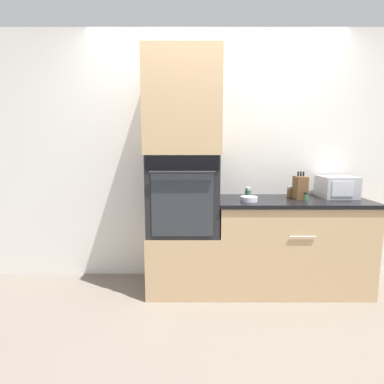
% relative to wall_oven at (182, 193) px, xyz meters
% --- Properties ---
extents(ground_plane, '(12.00, 12.00, 0.00)m').
position_rel_wall_oven_xyz_m(ground_plane, '(0.33, -0.30, -0.93)').
color(ground_plane, '#6B6056').
extents(wall_back, '(8.00, 0.05, 2.50)m').
position_rel_wall_oven_xyz_m(wall_back, '(0.33, 0.33, 0.32)').
color(wall_back, silver).
rests_on(wall_back, ground_plane).
extents(oven_cabinet_base, '(0.66, 0.60, 0.57)m').
position_rel_wall_oven_xyz_m(oven_cabinet_base, '(0.00, 0.00, -0.65)').
color(oven_cabinet_base, tan).
rests_on(oven_cabinet_base, ground_plane).
extents(wall_oven, '(0.63, 0.64, 0.73)m').
position_rel_wall_oven_xyz_m(wall_oven, '(0.00, 0.00, 0.00)').
color(wall_oven, black).
rests_on(wall_oven, oven_cabinet_base).
extents(oven_cabinet_upper, '(0.66, 0.60, 0.88)m').
position_rel_wall_oven_xyz_m(oven_cabinet_upper, '(0.00, 0.00, 0.80)').
color(oven_cabinet_upper, tan).
rests_on(oven_cabinet_upper, wall_oven).
extents(counter_unit, '(1.41, 0.63, 0.87)m').
position_rel_wall_oven_xyz_m(counter_unit, '(1.02, 0.00, -0.49)').
color(counter_unit, tan).
rests_on(counter_unit, ground_plane).
extents(microwave, '(0.32, 0.32, 0.20)m').
position_rel_wall_oven_xyz_m(microwave, '(1.49, 0.12, 0.05)').
color(microwave, '#B2B5BA').
rests_on(microwave, counter_unit).
extents(knife_block, '(0.10, 0.16, 0.26)m').
position_rel_wall_oven_xyz_m(knife_block, '(1.10, 0.03, 0.05)').
color(knife_block, brown).
rests_on(knife_block, counter_unit).
extents(bowl, '(0.15, 0.15, 0.04)m').
position_rel_wall_oven_xyz_m(bowl, '(0.59, -0.11, -0.03)').
color(bowl, silver).
rests_on(bowl, counter_unit).
extents(condiment_jar_near, '(0.05, 0.05, 0.10)m').
position_rel_wall_oven_xyz_m(condiment_jar_near, '(1.04, 0.14, -0.01)').
color(condiment_jar_near, brown).
rests_on(condiment_jar_near, counter_unit).
extents(condiment_jar_mid, '(0.04, 0.04, 0.08)m').
position_rel_wall_oven_xyz_m(condiment_jar_mid, '(1.11, -0.09, -0.02)').
color(condiment_jar_mid, '#427047').
rests_on(condiment_jar_mid, counter_unit).
extents(condiment_jar_far, '(0.06, 0.06, 0.10)m').
position_rel_wall_oven_xyz_m(condiment_jar_far, '(0.62, 0.08, -0.01)').
color(condiment_jar_far, '#427047').
rests_on(condiment_jar_far, counter_unit).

